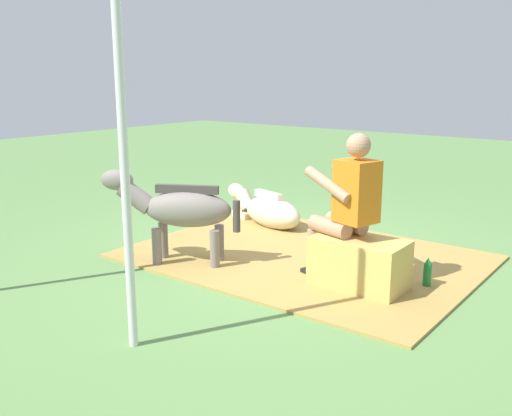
% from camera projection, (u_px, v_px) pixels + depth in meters
% --- Properties ---
extents(ground_plane, '(24.00, 24.00, 0.00)m').
position_uv_depth(ground_plane, '(276.00, 258.00, 5.70)').
color(ground_plane, '#608C4C').
extents(hay_patch, '(3.27, 2.44, 0.02)m').
position_uv_depth(hay_patch, '(303.00, 256.00, 5.71)').
color(hay_patch, '#AD8C47').
rests_on(hay_patch, ground).
extents(hay_bale, '(0.77, 0.45, 0.44)m').
position_uv_depth(hay_bale, '(359.00, 264.00, 4.85)').
color(hay_bale, tan).
rests_on(hay_bale, ground).
extents(person_seated, '(0.71, 0.53, 1.32)m').
position_uv_depth(person_seated, '(346.00, 203.00, 4.85)').
color(person_seated, tan).
rests_on(person_seated, ground).
extents(pony_standing, '(1.22, 0.81, 0.90)m').
position_uv_depth(pony_standing, '(178.00, 209.00, 5.40)').
color(pony_standing, slate).
rests_on(pony_standing, ground).
extents(pony_lying, '(1.36, 0.63, 0.42)m').
position_uv_depth(pony_lying, '(267.00, 210.00, 6.85)').
color(pony_lying, beige).
rests_on(pony_lying, ground).
extents(soda_bottle, '(0.07, 0.07, 0.28)m').
position_uv_depth(soda_bottle, '(427.00, 273.00, 4.87)').
color(soda_bottle, '#197233').
rests_on(soda_bottle, ground).
extents(tent_pole_left, '(0.06, 0.06, 2.46)m').
position_uv_depth(tent_pole_left, '(124.00, 165.00, 3.59)').
color(tent_pole_left, silver).
rests_on(tent_pole_left, ground).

